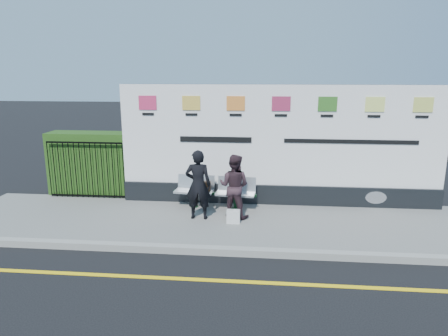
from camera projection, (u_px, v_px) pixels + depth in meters
The scene contains 12 objects.
ground at pixel (256, 283), 6.65m from camera, with size 80.00×80.00×0.00m, color black.
pavement at pixel (258, 224), 9.05m from camera, with size 14.00×3.00×0.12m, color slate.
kerb at pixel (257, 252), 7.60m from camera, with size 14.00×0.18×0.14m, color gray.
yellow_line at pixel (256, 282), 6.65m from camera, with size 14.00×0.10×0.01m, color yellow.
billboard at pixel (279, 154), 9.99m from camera, with size 8.00×0.30×3.00m.
hedge at pixel (93, 163), 11.00m from camera, with size 2.35×0.70×1.70m, color #254A16.
railing at pixel (86, 170), 10.58m from camera, with size 2.05×0.06×1.54m, color black, non-canonical shape.
bench at pixel (215, 200), 9.88m from camera, with size 1.99×0.53×0.43m, color #B0B5BA, non-canonical shape.
woman_left at pixel (198, 185), 9.05m from camera, with size 0.59×0.38×1.61m, color black.
woman_right at pixel (234, 186), 9.16m from camera, with size 0.72×0.56×1.49m, color #342229.
handbag_brown at pixel (204, 186), 9.85m from camera, with size 0.30×0.13×0.24m, color black.
carrier_bag_white at pixel (233, 216), 8.92m from camera, with size 0.30×0.18×0.30m, color silver.
Camera 1 is at (0.03, -6.03, 3.42)m, focal length 32.00 mm.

